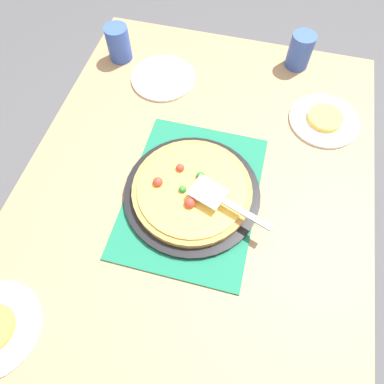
{
  "coord_description": "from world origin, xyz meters",
  "views": [
    {
      "loc": [
        0.44,
        0.11,
        1.6
      ],
      "look_at": [
        0.0,
        0.0,
        0.77
      ],
      "focal_mm": 31.85,
      "sensor_mm": 36.0,
      "label": 1
    }
  ],
  "objects_px": {
    "pizza_pan": "(192,193)",
    "pizza_server": "(224,201)",
    "plate_near_left": "(324,120)",
    "plate_side": "(163,78)",
    "served_slice_left": "(325,118)",
    "cup_far": "(300,51)",
    "pizza": "(192,190)",
    "cup_near": "(119,43)"
  },
  "relations": [
    {
      "from": "pizza",
      "to": "served_slice_left",
      "type": "distance_m",
      "value": 0.5
    },
    {
      "from": "served_slice_left",
      "to": "plate_near_left",
      "type": "bearing_deg",
      "value": 0.0
    },
    {
      "from": "pizza_pan",
      "to": "pizza_server",
      "type": "relative_size",
      "value": 1.64
    },
    {
      "from": "pizza_pan",
      "to": "cup_near",
      "type": "xyz_separation_m",
      "value": [
        -0.49,
        -0.39,
        0.05
      ]
    },
    {
      "from": "plate_near_left",
      "to": "served_slice_left",
      "type": "xyz_separation_m",
      "value": [
        0.0,
        0.0,
        0.01
      ]
    },
    {
      "from": "plate_near_left",
      "to": "pizza_server",
      "type": "distance_m",
      "value": 0.47
    },
    {
      "from": "pizza",
      "to": "served_slice_left",
      "type": "height_order",
      "value": "pizza"
    },
    {
      "from": "cup_far",
      "to": "pizza_server",
      "type": "relative_size",
      "value": 0.52
    },
    {
      "from": "plate_side",
      "to": "pizza_pan",
      "type": "bearing_deg",
      "value": 26.64
    },
    {
      "from": "plate_near_left",
      "to": "served_slice_left",
      "type": "relative_size",
      "value": 2.0
    },
    {
      "from": "plate_near_left",
      "to": "pizza_server",
      "type": "relative_size",
      "value": 0.95
    },
    {
      "from": "plate_near_left",
      "to": "served_slice_left",
      "type": "bearing_deg",
      "value": 0.0
    },
    {
      "from": "cup_far",
      "to": "pizza_server",
      "type": "xyz_separation_m",
      "value": [
        0.64,
        -0.14,
        0.01
      ]
    },
    {
      "from": "plate_near_left",
      "to": "pizza_server",
      "type": "height_order",
      "value": "pizza_server"
    },
    {
      "from": "pizza_pan",
      "to": "served_slice_left",
      "type": "bearing_deg",
      "value": 136.92
    },
    {
      "from": "pizza_pan",
      "to": "plate_near_left",
      "type": "bearing_deg",
      "value": 136.92
    },
    {
      "from": "pizza_server",
      "to": "cup_far",
      "type": "bearing_deg",
      "value": 168.03
    },
    {
      "from": "pizza_pan",
      "to": "cup_near",
      "type": "height_order",
      "value": "cup_near"
    },
    {
      "from": "served_slice_left",
      "to": "cup_far",
      "type": "distance_m",
      "value": 0.27
    },
    {
      "from": "pizza_pan",
      "to": "pizza_server",
      "type": "bearing_deg",
      "value": 70.75
    },
    {
      "from": "plate_side",
      "to": "cup_far",
      "type": "distance_m",
      "value": 0.48
    },
    {
      "from": "plate_side",
      "to": "cup_far",
      "type": "bearing_deg",
      "value": 112.84
    },
    {
      "from": "pizza",
      "to": "cup_near",
      "type": "xyz_separation_m",
      "value": [
        -0.49,
        -0.39,
        0.03
      ]
    },
    {
      "from": "pizza_pan",
      "to": "cup_near",
      "type": "relative_size",
      "value": 3.17
    },
    {
      "from": "pizza",
      "to": "pizza_server",
      "type": "distance_m",
      "value": 0.11
    },
    {
      "from": "cup_far",
      "to": "cup_near",
      "type": "bearing_deg",
      "value": -79.2
    },
    {
      "from": "cup_far",
      "to": "pizza_server",
      "type": "bearing_deg",
      "value": -11.97
    },
    {
      "from": "pizza_server",
      "to": "pizza_pan",
      "type": "bearing_deg",
      "value": -109.25
    },
    {
      "from": "plate_side",
      "to": "served_slice_left",
      "type": "distance_m",
      "value": 0.56
    },
    {
      "from": "served_slice_left",
      "to": "pizza",
      "type": "bearing_deg",
      "value": -43.12
    },
    {
      "from": "pizza_pan",
      "to": "plate_near_left",
      "type": "relative_size",
      "value": 1.73
    },
    {
      "from": "pizza",
      "to": "plate_near_left",
      "type": "xyz_separation_m",
      "value": [
        -0.37,
        0.34,
        -0.03
      ]
    },
    {
      "from": "pizza_pan",
      "to": "plate_side",
      "type": "height_order",
      "value": "pizza_pan"
    },
    {
      "from": "plate_side",
      "to": "cup_near",
      "type": "distance_m",
      "value": 0.2
    },
    {
      "from": "plate_near_left",
      "to": "cup_far",
      "type": "relative_size",
      "value": 1.83
    },
    {
      "from": "cup_near",
      "to": "pizza_pan",
      "type": "bearing_deg",
      "value": 38.58
    },
    {
      "from": "pizza",
      "to": "plate_side",
      "type": "relative_size",
      "value": 1.5
    },
    {
      "from": "pizza_pan",
      "to": "served_slice_left",
      "type": "relative_size",
      "value": 3.45
    },
    {
      "from": "pizza",
      "to": "cup_near",
      "type": "height_order",
      "value": "cup_near"
    },
    {
      "from": "pizza",
      "to": "plate_side",
      "type": "xyz_separation_m",
      "value": [
        -0.42,
        -0.21,
        -0.03
      ]
    },
    {
      "from": "plate_near_left",
      "to": "cup_far",
      "type": "height_order",
      "value": "cup_far"
    },
    {
      "from": "pizza",
      "to": "plate_side",
      "type": "bearing_deg",
      "value": -153.42
    }
  ]
}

